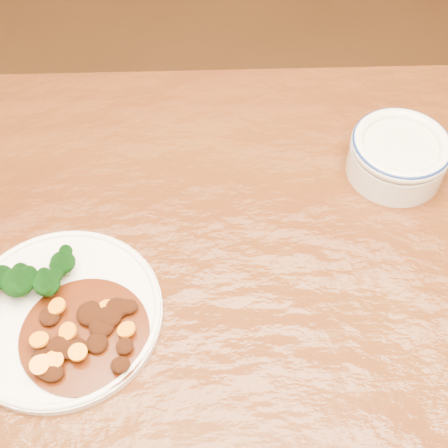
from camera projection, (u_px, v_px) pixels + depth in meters
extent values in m
cube|color=#4C280D|center=(276.00, 328.00, 0.74)|extent=(1.57, 1.03, 0.04)
cylinder|color=white|center=(62.00, 315.00, 0.73)|extent=(0.24, 0.24, 0.01)
torus|color=white|center=(61.00, 313.00, 0.72)|extent=(0.23, 0.23, 0.01)
cylinder|color=#6E924B|center=(5.00, 285.00, 0.74)|extent=(0.01, 0.01, 0.01)
ellipsoid|color=black|center=(1.00, 277.00, 0.72)|extent=(0.03, 0.03, 0.02)
cylinder|color=#6E924B|center=(66.00, 270.00, 0.75)|extent=(0.01, 0.01, 0.01)
ellipsoid|color=black|center=(63.00, 262.00, 0.73)|extent=(0.03, 0.03, 0.02)
cylinder|color=#6E924B|center=(22.00, 291.00, 0.73)|extent=(0.01, 0.01, 0.01)
ellipsoid|color=black|center=(18.00, 282.00, 0.72)|extent=(0.04, 0.04, 0.03)
cylinder|color=#6E924B|center=(50.00, 291.00, 0.73)|extent=(0.01, 0.01, 0.01)
ellipsoid|color=black|center=(47.00, 284.00, 0.72)|extent=(0.03, 0.03, 0.03)
cylinder|color=#461E07|center=(85.00, 335.00, 0.70)|extent=(0.15, 0.15, 0.00)
ellipsoid|color=black|center=(46.00, 370.00, 0.67)|extent=(0.02, 0.02, 0.01)
ellipsoid|color=black|center=(50.00, 316.00, 0.71)|extent=(0.02, 0.03, 0.01)
ellipsoid|color=black|center=(60.00, 347.00, 0.68)|extent=(0.03, 0.03, 0.02)
ellipsoid|color=black|center=(102.00, 326.00, 0.70)|extent=(0.03, 0.03, 0.01)
ellipsoid|color=black|center=(117.00, 308.00, 0.71)|extent=(0.03, 0.03, 0.01)
ellipsoid|color=black|center=(60.00, 353.00, 0.68)|extent=(0.02, 0.02, 0.01)
ellipsoid|color=black|center=(53.00, 373.00, 0.67)|extent=(0.02, 0.02, 0.01)
ellipsoid|color=black|center=(76.00, 349.00, 0.68)|extent=(0.03, 0.02, 0.01)
ellipsoid|color=black|center=(128.00, 307.00, 0.71)|extent=(0.02, 0.02, 0.01)
ellipsoid|color=black|center=(107.00, 317.00, 0.70)|extent=(0.03, 0.03, 0.02)
ellipsoid|color=black|center=(90.00, 313.00, 0.71)|extent=(0.03, 0.03, 0.02)
ellipsoid|color=black|center=(120.00, 365.00, 0.67)|extent=(0.02, 0.02, 0.01)
ellipsoid|color=black|center=(70.00, 352.00, 0.68)|extent=(0.02, 0.02, 0.01)
ellipsoid|color=black|center=(97.00, 343.00, 0.69)|extent=(0.02, 0.03, 0.01)
ellipsoid|color=black|center=(42.00, 356.00, 0.68)|extent=(0.02, 0.02, 0.01)
ellipsoid|color=black|center=(125.00, 346.00, 0.68)|extent=(0.02, 0.02, 0.01)
cylinder|color=orange|center=(54.00, 360.00, 0.67)|extent=(0.02, 0.02, 0.00)
cylinder|color=orange|center=(39.00, 365.00, 0.66)|extent=(0.03, 0.03, 0.01)
cylinder|color=orange|center=(39.00, 340.00, 0.68)|extent=(0.03, 0.03, 0.01)
cylinder|color=orange|center=(57.00, 306.00, 0.71)|extent=(0.02, 0.02, 0.01)
cylinder|color=orange|center=(68.00, 331.00, 0.69)|extent=(0.03, 0.03, 0.01)
cylinder|color=orange|center=(43.00, 364.00, 0.67)|extent=(0.03, 0.03, 0.01)
cylinder|color=orange|center=(126.00, 329.00, 0.69)|extent=(0.03, 0.03, 0.01)
cylinder|color=orange|center=(107.00, 307.00, 0.71)|extent=(0.03, 0.03, 0.01)
cylinder|color=orange|center=(78.00, 352.00, 0.67)|extent=(0.03, 0.03, 0.00)
cylinder|color=beige|center=(396.00, 160.00, 0.85)|extent=(0.13, 0.13, 0.04)
cylinder|color=silver|center=(401.00, 147.00, 0.83)|extent=(0.10, 0.10, 0.01)
torus|color=beige|center=(401.00, 145.00, 0.82)|extent=(0.13, 0.13, 0.02)
torus|color=navy|center=(402.00, 143.00, 0.82)|extent=(0.13, 0.13, 0.01)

